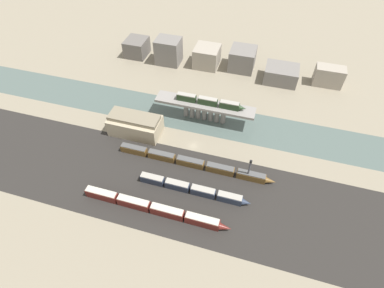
% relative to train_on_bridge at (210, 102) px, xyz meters
% --- Properties ---
extents(ground_plane, '(400.00, 400.00, 0.00)m').
position_rel_train_on_bridge_xyz_m(ground_plane, '(-2.43, -18.98, -11.24)').
color(ground_plane, gray).
extents(railbed_yard, '(280.00, 42.00, 0.01)m').
position_rel_train_on_bridge_xyz_m(railbed_yard, '(-2.43, -42.98, -11.23)').
color(railbed_yard, '#282623').
rests_on(railbed_yard, ground).
extents(river_water, '(320.00, 21.75, 0.01)m').
position_rel_train_on_bridge_xyz_m(river_water, '(-2.43, 0.00, -11.23)').
color(river_water, '#4C5B56').
rests_on(river_water, ground).
extents(bridge, '(47.72, 8.02, 9.54)m').
position_rel_train_on_bridge_xyz_m(bridge, '(-2.43, 0.00, -4.18)').
color(bridge, gray).
rests_on(bridge, ground).
extents(train_on_bridge, '(33.00, 2.68, 3.49)m').
position_rel_train_on_bridge_xyz_m(train_on_bridge, '(0.00, 0.00, 0.00)').
color(train_on_bridge, '#23381E').
rests_on(train_on_bridge, bridge).
extents(train_yard_near, '(57.21, 2.93, 4.14)m').
position_rel_train_on_bridge_xyz_m(train_yard_near, '(-7.40, -55.18, -9.20)').
color(train_yard_near, '#5B1E19').
rests_on(train_yard_near, ground).
extents(train_yard_mid, '(44.75, 2.87, 3.69)m').
position_rel_train_on_bridge_xyz_m(train_yard_mid, '(4.17, -42.78, -9.43)').
color(train_yard_mid, '#2D384C').
rests_on(train_yard_mid, ground).
extents(train_yard_far, '(67.50, 2.87, 3.62)m').
position_rel_train_on_bridge_xyz_m(train_yard_far, '(0.77, -30.06, -9.46)').
color(train_yard_far, brown).
rests_on(train_yard_far, ground).
extents(warehouse_building, '(23.57, 12.27, 10.01)m').
position_rel_train_on_bridge_xyz_m(warehouse_building, '(-30.75, -17.94, -6.48)').
color(warehouse_building, tan).
rests_on(warehouse_building, ground).
extents(signal_tower, '(1.00, 0.73, 11.69)m').
position_rel_train_on_bridge_xyz_m(signal_tower, '(23.74, -30.44, -5.22)').
color(signal_tower, '#4C4C51').
rests_on(signal_tower, ground).
extents(city_block_far_left, '(12.55, 13.91, 10.09)m').
position_rel_train_on_bridge_xyz_m(city_block_far_left, '(-57.70, 45.95, -6.19)').
color(city_block_far_left, '#605B56').
rests_on(city_block_far_left, ground).
extents(city_block_left, '(14.17, 11.73, 14.85)m').
position_rel_train_on_bridge_xyz_m(city_block_left, '(-35.94, 43.41, -3.81)').
color(city_block_left, slate).
rests_on(city_block_left, ground).
extents(city_block_center, '(14.13, 14.30, 11.47)m').
position_rel_train_on_bridge_xyz_m(city_block_center, '(-13.32, 46.73, -5.50)').
color(city_block_center, gray).
rests_on(city_block_center, ground).
extents(city_block_right, '(14.29, 14.81, 12.18)m').
position_rel_train_on_bridge_xyz_m(city_block_right, '(7.32, 49.41, -5.15)').
color(city_block_right, slate).
rests_on(city_block_right, ground).
extents(city_block_far_right, '(17.92, 14.35, 8.57)m').
position_rel_train_on_bridge_xyz_m(city_block_far_right, '(30.37, 42.89, -6.95)').
color(city_block_far_right, slate).
rests_on(city_block_far_right, ground).
extents(city_block_tall, '(15.30, 8.14, 10.75)m').
position_rel_train_on_bridge_xyz_m(city_block_tall, '(55.41, 46.53, -5.86)').
color(city_block_tall, gray).
rests_on(city_block_tall, ground).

